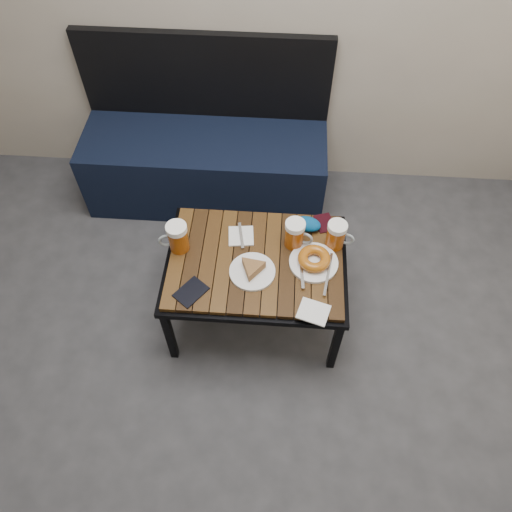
# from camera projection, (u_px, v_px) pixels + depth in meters

# --- Properties ---
(ground) EXTENTS (4.00, 4.00, 0.00)m
(ground) POSITION_uv_depth(u_px,v_px,m) (225.00, 492.00, 2.14)
(ground) COLOR #2D2D30
(ground) RESTS_ON ground
(room_shell) EXTENTS (4.00, 4.00, 4.00)m
(room_shell) POSITION_uv_depth(u_px,v_px,m) (208.00, 53.00, 1.03)
(room_shell) COLOR gray
(room_shell) RESTS_ON ground
(bench) EXTENTS (1.40, 0.50, 0.95)m
(bench) POSITION_uv_depth(u_px,v_px,m) (206.00, 159.00, 2.98)
(bench) COLOR black
(bench) RESTS_ON ground
(cafe_table) EXTENTS (0.84, 0.62, 0.47)m
(cafe_table) POSITION_uv_depth(u_px,v_px,m) (256.00, 265.00, 2.33)
(cafe_table) COLOR black
(cafe_table) RESTS_ON ground
(beer_mug_left) EXTENTS (0.15, 0.11, 0.15)m
(beer_mug_left) POSITION_uv_depth(u_px,v_px,m) (177.00, 237.00, 2.27)
(beer_mug_left) COLOR #93410B
(beer_mug_left) RESTS_ON cafe_table
(beer_mug_centre) EXTENTS (0.14, 0.11, 0.15)m
(beer_mug_centre) POSITION_uv_depth(u_px,v_px,m) (295.00, 234.00, 2.29)
(beer_mug_centre) COLOR #93410B
(beer_mug_centre) RESTS_ON cafe_table
(beer_mug_right) EXTENTS (0.14, 0.10, 0.14)m
(beer_mug_right) POSITION_uv_depth(u_px,v_px,m) (337.00, 235.00, 2.29)
(beer_mug_right) COLOR #93410B
(beer_mug_right) RESTS_ON cafe_table
(plate_pie) EXTENTS (0.21, 0.21, 0.06)m
(plate_pie) POSITION_uv_depth(u_px,v_px,m) (252.00, 270.00, 2.23)
(plate_pie) COLOR white
(plate_pie) RESTS_ON cafe_table
(plate_bagel) EXTENTS (0.22, 0.29, 0.06)m
(plate_bagel) POSITION_uv_depth(u_px,v_px,m) (314.00, 260.00, 2.26)
(plate_bagel) COLOR white
(plate_bagel) RESTS_ON cafe_table
(napkin_left) EXTENTS (0.13, 0.16, 0.01)m
(napkin_left) POSITION_uv_depth(u_px,v_px,m) (241.00, 236.00, 2.37)
(napkin_left) COLOR white
(napkin_left) RESTS_ON cafe_table
(napkin_right) EXTENTS (0.15, 0.14, 0.01)m
(napkin_right) POSITION_uv_depth(u_px,v_px,m) (314.00, 312.00, 2.13)
(napkin_right) COLOR white
(napkin_right) RESTS_ON cafe_table
(passport_navy) EXTENTS (0.16, 0.17, 0.01)m
(passport_navy) POSITION_uv_depth(u_px,v_px,m) (191.00, 292.00, 2.18)
(passport_navy) COLOR black
(passport_navy) RESTS_ON cafe_table
(passport_burgundy) EXTENTS (0.11, 0.13, 0.01)m
(passport_burgundy) POSITION_uv_depth(u_px,v_px,m) (325.00, 223.00, 2.42)
(passport_burgundy) COLOR black
(passport_burgundy) RESTS_ON cafe_table
(knit_pouch) EXTENTS (0.15, 0.11, 0.06)m
(knit_pouch) POSITION_uv_depth(u_px,v_px,m) (307.00, 224.00, 2.38)
(knit_pouch) COLOR navy
(knit_pouch) RESTS_ON cafe_table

